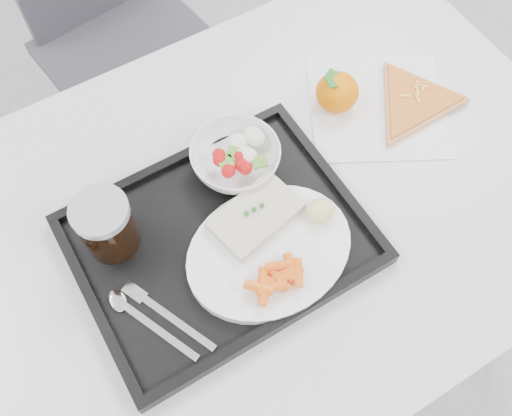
{
  "coord_description": "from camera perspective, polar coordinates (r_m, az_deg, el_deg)",
  "views": [
    {
      "loc": [
        -0.23,
        -0.09,
        1.59
      ],
      "look_at": [
        -0.0,
        0.29,
        0.77
      ],
      "focal_mm": 40.0,
      "sensor_mm": 36.0,
      "label": 1
    }
  ],
  "objects": [
    {
      "name": "table",
      "position": [
        1.02,
        -0.33,
        -1.78
      ],
      "size": [
        1.2,
        0.8,
        0.75
      ],
      "color": "#B2B1B3",
      "rests_on": "ground"
    },
    {
      "name": "chair",
      "position": [
        1.59,
        -13.85,
        18.32
      ],
      "size": [
        0.47,
        0.47,
        0.93
      ],
      "color": "#33333A",
      "rests_on": "ground"
    },
    {
      "name": "tray",
      "position": [
        0.92,
        -3.63,
        -3.24
      ],
      "size": [
        0.45,
        0.35,
        0.03
      ],
      "color": "black",
      "rests_on": "table"
    },
    {
      "name": "dinner_plate",
      "position": [
        0.9,
        1.32,
        -4.37
      ],
      "size": [
        0.27,
        0.27,
        0.02
      ],
      "color": "white",
      "rests_on": "tray"
    },
    {
      "name": "fish_fillet",
      "position": [
        0.9,
        -0.02,
        -0.75
      ],
      "size": [
        0.16,
        0.11,
        0.03
      ],
      "color": "beige",
      "rests_on": "dinner_plate"
    },
    {
      "name": "bread_roll",
      "position": [
        0.91,
        6.46,
        -0.26
      ],
      "size": [
        0.06,
        0.06,
        0.03
      ],
      "color": "beige",
      "rests_on": "dinner_plate"
    },
    {
      "name": "salad_bowl",
      "position": [
        0.96,
        -2.07,
        5.02
      ],
      "size": [
        0.15,
        0.15,
        0.05
      ],
      "color": "white",
      "rests_on": "tray"
    },
    {
      "name": "cola_glass",
      "position": [
        0.89,
        -14.75,
        -1.65
      ],
      "size": [
        0.09,
        0.09,
        0.11
      ],
      "color": "black",
      "rests_on": "tray"
    },
    {
      "name": "cutlery",
      "position": [
        0.88,
        -10.82,
        -10.35
      ],
      "size": [
        0.12,
        0.16,
        0.01
      ],
      "color": "silver",
      "rests_on": "tray"
    },
    {
      "name": "napkin",
      "position": [
        1.1,
        12.09,
        9.86
      ],
      "size": [
        0.33,
        0.33,
        0.0
      ],
      "color": "silver",
      "rests_on": "table"
    },
    {
      "name": "tangerine",
      "position": [
        1.06,
        8.13,
        11.4
      ],
      "size": [
        0.08,
        0.08,
        0.08
      ],
      "color": "#EE5F09",
      "rests_on": "napkin"
    },
    {
      "name": "pizza_slice",
      "position": [
        1.11,
        15.5,
        10.21
      ],
      "size": [
        0.31,
        0.31,
        0.02
      ],
      "color": "tan",
      "rests_on": "napkin"
    },
    {
      "name": "carrot_pile",
      "position": [
        0.85,
        2.13,
        -7.1
      ],
      "size": [
        0.1,
        0.06,
        0.02
      ],
      "color": "#E75B13",
      "rests_on": "dinner_plate"
    },
    {
      "name": "salad_contents",
      "position": [
        0.96,
        -1.35,
        5.68
      ],
      "size": [
        0.1,
        0.09,
        0.03
      ],
      "color": "#B80D0E",
      "rests_on": "salad_bowl"
    }
  ]
}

